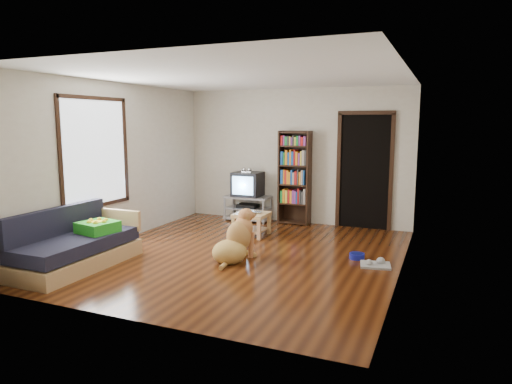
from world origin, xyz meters
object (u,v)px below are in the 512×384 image
at_px(dog_bowl, 357,256).
at_px(grey_rag, 375,265).
at_px(laptop, 251,212).
at_px(bookshelf, 295,173).
at_px(tv_stand, 248,207).
at_px(sofa, 75,248).
at_px(coffee_table, 252,220).
at_px(dog, 236,241).
at_px(green_cushion, 98,227).
at_px(crt_tv, 248,184).

relative_size(dog_bowl, grey_rag, 0.55).
bearing_deg(laptop, bookshelf, 67.80).
xyz_separation_m(tv_stand, bookshelf, (0.95, 0.09, 0.73)).
distance_m(sofa, coffee_table, 2.96).
height_order(laptop, sofa, sofa).
relative_size(coffee_table, dog, 0.60).
height_order(green_cushion, grey_rag, green_cushion).
bearing_deg(sofa, coffee_table, 58.75).
height_order(sofa, dog, sofa).
height_order(green_cushion, crt_tv, crt_tv).
bearing_deg(dog_bowl, sofa, -152.11).
bearing_deg(coffee_table, grey_rag, -22.48).
height_order(grey_rag, sofa, sofa).
bearing_deg(grey_rag, laptop, 158.17).
bearing_deg(green_cushion, sofa, -100.31).
bearing_deg(laptop, dog_bowl, -23.05).
bearing_deg(dog, coffee_table, 104.40).
distance_m(green_cushion, tv_stand, 3.43).
bearing_deg(sofa, laptop, 58.44).
relative_size(dog_bowl, sofa, 0.12).
distance_m(dog_bowl, bookshelf, 2.63).
height_order(laptop, dog_bowl, laptop).
xyz_separation_m(dog_bowl, bookshelf, (-1.56, 1.88, 0.96)).
bearing_deg(laptop, grey_rag, -26.40).
bearing_deg(laptop, coffee_table, 85.43).
relative_size(laptop, crt_tv, 0.62).
bearing_deg(crt_tv, coffee_table, -63.52).
bearing_deg(dog_bowl, bookshelf, 129.77).
relative_size(green_cushion, dog, 0.51).
bearing_deg(bookshelf, crt_tv, -175.68).
bearing_deg(tv_stand, crt_tv, 90.00).
height_order(grey_rag, dog, dog).
distance_m(green_cushion, dog, 1.96).
bearing_deg(grey_rag, coffee_table, 157.52).
distance_m(bookshelf, dog, 2.71).
relative_size(grey_rag, coffee_table, 0.73).
relative_size(sofa, coffee_table, 3.27).
bearing_deg(tv_stand, laptop, -63.68).
height_order(green_cushion, coffee_table, green_cushion).
distance_m(tv_stand, bookshelf, 1.20).
xyz_separation_m(laptop, tv_stand, (-0.56, 1.13, -0.14)).
bearing_deg(green_cushion, dog_bowl, 35.84).
bearing_deg(crt_tv, sofa, -104.93).
distance_m(laptop, dog_bowl, 2.09).
height_order(laptop, tv_stand, tv_stand).
xyz_separation_m(green_cushion, crt_tv, (0.85, 3.34, 0.25)).
xyz_separation_m(crt_tv, sofa, (-0.97, -3.65, -0.48)).
height_order(sofa, coffee_table, sofa).
bearing_deg(bookshelf, dog, -90.61).
xyz_separation_m(laptop, sofa, (-1.53, -2.50, -0.15)).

